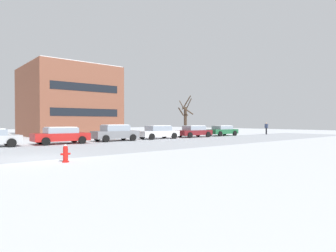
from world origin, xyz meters
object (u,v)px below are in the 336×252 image
Objects in this scene: parked_car_maroon at (194,131)px; parked_car_red at (61,135)px; parked_car_gray at (115,133)px; parked_car_white at (158,132)px; parked_car_green at (222,130)px; pedestrian_crossing at (266,127)px; fire_hydrant at (66,153)px.

parked_car_red is at bearing -179.89° from parked_car_maroon.
parked_car_gray is 0.97× the size of parked_car_maroon.
parked_car_maroon is at bearing -2.08° from parked_car_white.
parked_car_green is 2.55× the size of pedestrian_crossing.
parked_car_red is 1.03× the size of parked_car_green.
parked_car_red is 1.00× the size of parked_car_maroon.
parked_car_maroon is (5.18, -0.19, -0.02)m from parked_car_white.
fire_hydrant is 0.48× the size of pedestrian_crossing.
parked_car_red reaches higher than fire_hydrant.
parked_car_white is (14.02, 11.02, 0.32)m from fire_hydrant.
parked_car_red is at bearing -179.80° from parked_car_green.
fire_hydrant is at bearing -163.80° from pedestrian_crossing.
parked_car_red is 28.57m from pedestrian_crossing.
parked_car_maroon is (15.53, 0.03, -0.02)m from parked_car_red.
parked_car_green is at bearing 0.46° from parked_car_maroon.
pedestrian_crossing reaches higher than fire_hydrant.
parked_car_red is (3.67, 10.80, 0.32)m from fire_hydrant.
fire_hydrant is at bearing -108.77° from parked_car_red.
pedestrian_crossing is at bearing -4.09° from parked_car_gray.
parked_car_white is (5.18, -0.00, -0.05)m from parked_car_gray.
parked_car_white is at bearing 174.76° from pedestrian_crossing.
parked_car_white is (10.35, 0.22, 0.01)m from parked_car_red.
parked_car_white reaches higher than parked_car_red.
parked_car_maroon reaches higher than fire_hydrant.
fire_hydrant is 0.18× the size of parked_car_white.
parked_car_green is at bearing -0.55° from parked_car_gray.
parked_car_gray is (8.85, 11.02, 0.38)m from fire_hydrant.
fire_hydrant is 0.18× the size of parked_car_maroon.
fire_hydrant is 22.05m from parked_car_maroon.
parked_car_gray is 10.36m from parked_car_maroon.
parked_car_red is 2.62× the size of pedestrian_crossing.
pedestrian_crossing is (32.20, 9.35, 0.59)m from fire_hydrant.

